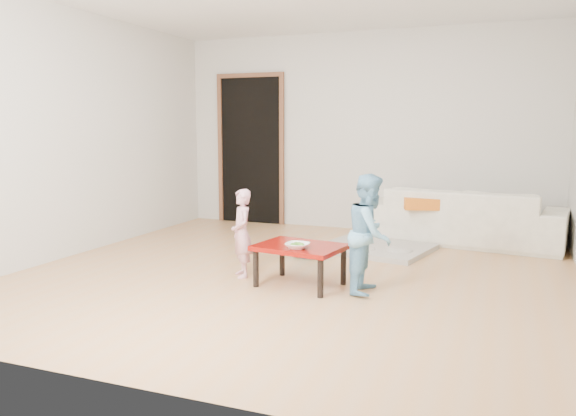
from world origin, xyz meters
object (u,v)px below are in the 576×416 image
Objects in this scene: child_pink at (242,233)px; basin at (308,250)px; sofa at (464,216)px; red_table at (300,265)px; bowl at (297,246)px; child_blue at (370,234)px.

child_pink is 1.93× the size of basin.
sofa is at bearing 42.02° from basin.
red_table is 1.72× the size of basin.
bowl is at bearing 73.68° from sofa.
bowl is 0.61m from child_blue.
sofa is at bearing 63.83° from red_table.
bowl is 0.68m from child_pink.
bowl is 1.31m from basin.
basin is (-0.90, 1.04, -0.43)m from child_blue.
red_table is 0.26m from bowl.
sofa is 3.08× the size of red_table.
child_blue reaches higher than child_pink.
child_pink is at bearing 60.36° from sofa.
sofa is 2.02m from basin.
child_blue is at bearing 3.75° from red_table.
bowl is (0.03, -0.15, 0.20)m from red_table.
child_pink is at bearing 158.94° from bowl.
child_blue is (0.60, 0.04, 0.31)m from red_table.
sofa is at bearing -14.45° from child_blue.
basin is at bearing 49.97° from sofa.
bowl is 0.25× the size of child_pink.
basin is at bearing 105.25° from bowl.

